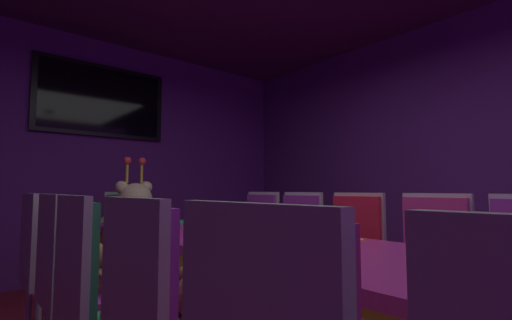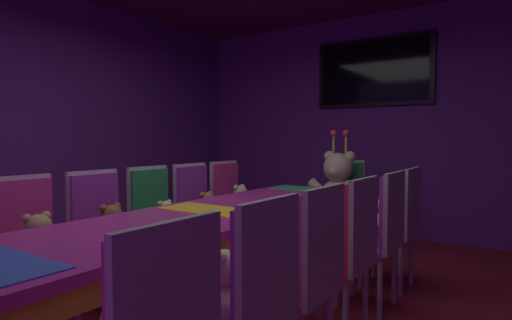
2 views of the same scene
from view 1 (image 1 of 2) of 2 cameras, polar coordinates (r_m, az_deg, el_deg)
wall_back at (r=4.69m, az=-23.41°, el=0.55°), size 5.20×0.12×2.80m
wall_right at (r=4.14m, az=31.79°, el=1.50°), size 0.12×6.40×2.80m
banquet_table at (r=1.88m, az=5.91°, el=-15.38°), size 0.90×3.31×0.75m
chair_left_3 at (r=1.67m, az=-24.35°, el=-18.47°), size 0.42×0.41×0.98m
teddy_left_3 at (r=1.72m, az=-19.57°, el=-19.12°), size 0.21×0.27×0.26m
chair_left_4 at (r=2.15m, az=-27.76°, el=-15.15°), size 0.42×0.41×0.98m
teddy_left_4 at (r=2.19m, az=-23.97°, el=-15.59°), size 0.23×0.29×0.28m
chair_left_5 at (r=2.65m, az=-30.39°, el=-12.95°), size 0.42×0.41×0.98m
teddy_left_5 at (r=2.68m, az=-27.27°, el=-13.22°), size 0.24×0.31×0.29m
chair_right_2 at (r=2.42m, az=25.82°, el=-13.94°), size 0.42×0.41×0.98m
teddy_right_2 at (r=2.30m, az=24.32°, el=-15.00°), size 0.23×0.30×0.28m
chair_right_3 at (r=2.69m, az=14.89°, el=-13.26°), size 0.42×0.41×0.98m
teddy_right_3 at (r=2.58m, az=13.00°, el=-14.03°), size 0.23×0.30×0.29m
chair_right_4 at (r=3.06m, az=6.38°, el=-12.33°), size 0.42×0.41×0.98m
teddy_right_4 at (r=2.96m, az=4.41°, el=-12.92°), size 0.23×0.30×0.29m
chair_right_5 at (r=3.42m, az=0.15°, el=-11.54°), size 0.42×0.41×0.98m
teddy_right_5 at (r=3.33m, az=-1.79°, el=-11.97°), size 0.24×0.30×0.29m
throne_chair at (r=3.75m, az=-19.38°, el=-10.67°), size 0.41×0.42×0.98m
king_teddy_bear at (r=3.58m, az=-18.37°, el=-8.83°), size 0.66×0.51×0.85m
wall_tv at (r=4.71m, az=-22.83°, el=8.53°), size 1.46×0.06×0.85m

